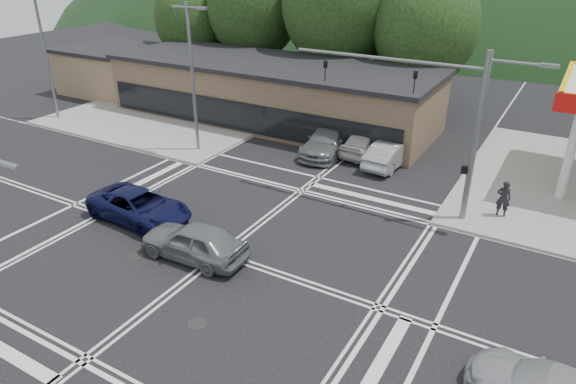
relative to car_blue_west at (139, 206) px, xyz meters
The scene contains 19 objects.
ground 5.19m from the car_blue_west, ahead, with size 120.00×120.00×0.00m, color black.
sidewalk_nw 17.57m from the car_blue_west, 124.30° to the left, with size 16.00×16.00×0.15m, color gray.
commercial_row 16.80m from the car_blue_west, 99.94° to the left, with size 24.00×8.00×4.00m, color brown.
commercial_nw 25.11m from the car_blue_west, 138.87° to the left, with size 8.00×7.00×3.60m, color #846B4F.
hill_north 89.65m from the car_blue_west, 86.73° to the left, with size 252.00×126.00×140.00m, color #1B3719.
tree_n_a 25.93m from the car_blue_west, 110.73° to the left, with size 8.00×8.00×11.75m.
tree_n_b 24.55m from the car_blue_west, 92.18° to the left, with size 9.00×9.00×12.98m.
tree_n_c 24.95m from the car_blue_west, 75.43° to the left, with size 7.60×7.60×10.87m.
tree_n_d 27.46m from the car_blue_west, 123.50° to the left, with size 6.80×6.80×9.76m.
tree_n_e 28.40m from the car_blue_west, 83.55° to the left, with size 8.40×8.40×11.98m.
streetlight_nw 10.09m from the car_blue_west, 111.41° to the left, with size 2.50×0.25×9.00m.
streetlight_w 19.34m from the car_blue_west, 153.21° to the left, with size 2.50×0.25×9.00m.
signal_mast_ne 14.94m from the car_blue_west, 32.57° to the left, with size 11.65×0.30×8.00m.
car_blue_west is the anchor object (origin of this frame).
car_grey_center 4.53m from the car_blue_west, 16.05° to the right, with size 1.89×4.71×1.60m, color slate.
car_queue_a 14.71m from the car_blue_west, 57.34° to the left, with size 1.60×4.59×1.51m, color #999CA0.
car_queue_b 14.82m from the car_blue_west, 65.66° to the left, with size 1.94×4.83×1.65m, color beige.
car_northbound 13.00m from the car_blue_west, 72.78° to the left, with size 2.27×5.59×1.62m, color slate.
pedestrian 17.28m from the car_blue_west, 30.86° to the left, with size 0.66×0.43×1.80m, color black.
Camera 1 is at (11.80, -14.56, 11.95)m, focal length 32.00 mm.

